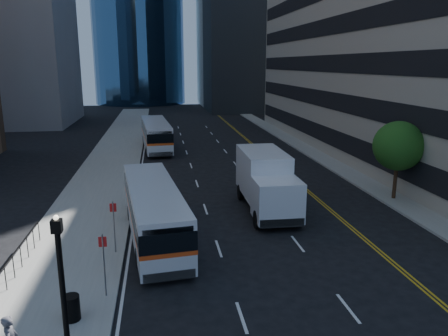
# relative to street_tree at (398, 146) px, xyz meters

# --- Properties ---
(ground) EXTENTS (160.00, 160.00, 0.00)m
(ground) POSITION_rel_street_tree_xyz_m (-9.00, -8.00, -3.64)
(ground) COLOR black
(ground) RESTS_ON ground
(sidewalk_west) EXTENTS (5.00, 90.00, 0.15)m
(sidewalk_west) POSITION_rel_street_tree_xyz_m (-19.50, 17.00, -3.57)
(sidewalk_west) COLOR gray
(sidewalk_west) RESTS_ON ground
(sidewalk_east) EXTENTS (2.00, 90.00, 0.15)m
(sidewalk_east) POSITION_rel_street_tree_xyz_m (-0.00, 17.00, -3.57)
(sidewalk_east) COLOR gray
(sidewalk_east) RESTS_ON ground
(street_tree) EXTENTS (3.20, 3.20, 5.10)m
(street_tree) POSITION_rel_street_tree_xyz_m (0.00, 0.00, 0.00)
(street_tree) COLOR #332114
(street_tree) RESTS_ON sidewalk_east
(lamp_post) EXTENTS (0.28, 0.28, 4.56)m
(lamp_post) POSITION_rel_street_tree_xyz_m (-18.00, -14.00, -0.92)
(lamp_post) COLOR black
(lamp_post) RESTS_ON sidewalk_west
(bus_front) EXTENTS (3.60, 10.94, 2.77)m
(bus_front) POSITION_rel_street_tree_xyz_m (-15.60, -4.16, -2.13)
(bus_front) COLOR silver
(bus_front) RESTS_ON ground
(bus_rear) EXTENTS (3.33, 11.45, 2.91)m
(bus_rear) POSITION_rel_street_tree_xyz_m (-15.54, 20.46, -2.05)
(bus_rear) COLOR silver
(bus_rear) RESTS_ON ground
(box_truck) EXTENTS (2.65, 7.40, 3.53)m
(box_truck) POSITION_rel_street_tree_xyz_m (-8.87, -0.78, -1.78)
(box_truck) COLOR white
(box_truck) RESTS_ON ground
(trash_can) EXTENTS (0.75, 0.75, 0.89)m
(trash_can) POSITION_rel_street_tree_xyz_m (-18.39, -11.48, -3.05)
(trash_can) COLOR black
(trash_can) RESTS_ON sidewalk_west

